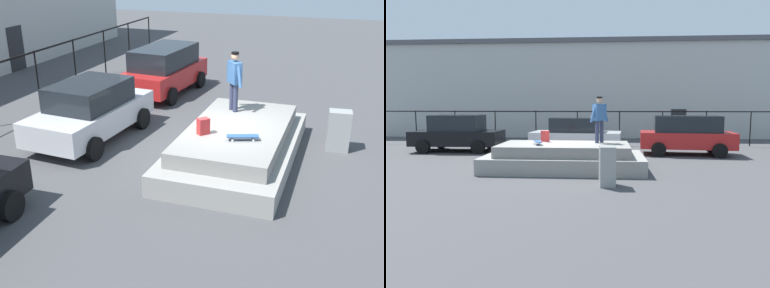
# 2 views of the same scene
# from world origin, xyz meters

# --- Properties ---
(ground_plane) EXTENTS (60.00, 60.00, 0.00)m
(ground_plane) POSITION_xyz_m (0.00, 0.00, 0.00)
(ground_plane) COLOR #424244
(concrete_ledge) EXTENTS (5.55, 2.94, 0.92)m
(concrete_ledge) POSITION_xyz_m (0.15, -0.47, 0.42)
(concrete_ledge) COLOR gray
(concrete_ledge) RESTS_ON ground_plane
(skateboarder) EXTENTS (0.70, 0.63, 1.67)m
(skateboarder) POSITION_xyz_m (1.38, -0.03, 1.89)
(skateboarder) COLOR #2D334C
(skateboarder) RESTS_ON concrete_ledge
(skateboard) EXTENTS (0.44, 0.79, 0.12)m
(skateboard) POSITION_xyz_m (-0.74, -0.81, 1.02)
(skateboard) COLOR #264C8C
(skateboard) RESTS_ON concrete_ledge
(backpack) EXTENTS (0.34, 0.34, 0.41)m
(backpack) POSITION_xyz_m (-0.66, 0.21, 1.12)
(backpack) COLOR red
(backpack) RESTS_ON concrete_ledge
(car_silver_sedan_mid) EXTENTS (4.35, 2.34, 1.68)m
(car_silver_sedan_mid) POSITION_xyz_m (0.22, 3.91, 0.86)
(car_silver_sedan_mid) COLOR #B7B7BC
(car_silver_sedan_mid) RESTS_ON ground_plane
(car_red_hatchback_far) EXTENTS (4.31, 2.35, 1.79)m
(car_red_hatchback_far) POSITION_xyz_m (5.32, 3.70, 0.94)
(car_red_hatchback_far) COLOR #B21E1E
(car_red_hatchback_far) RESTS_ON ground_plane
(utility_box) EXTENTS (0.49, 0.64, 1.13)m
(utility_box) POSITION_xyz_m (1.65, -2.95, 0.57)
(utility_box) COLOR gray
(utility_box) RESTS_ON ground_plane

